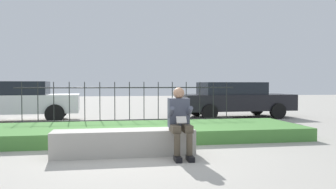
{
  "coord_description": "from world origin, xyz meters",
  "views": [
    {
      "loc": [
        -0.49,
        -6.18,
        1.34
      ],
      "look_at": [
        0.91,
        2.08,
        1.07
      ],
      "focal_mm": 35.0,
      "sensor_mm": 36.0,
      "label": 1
    }
  ],
  "objects": [
    {
      "name": "iron_fence",
      "position": [
        -0.0,
        3.48,
        0.73
      ],
      "size": [
        6.41,
        0.03,
        1.4
      ],
      "color": "#232326",
      "rests_on": "ground_plane"
    },
    {
      "name": "stone_bench",
      "position": [
        -0.28,
        0.0,
        0.21
      ],
      "size": [
        2.65,
        0.57,
        0.48
      ],
      "color": "#ADA89E",
      "rests_on": "ground_plane"
    },
    {
      "name": "car_parked_right",
      "position": [
        4.32,
        6.3,
        0.74
      ],
      "size": [
        4.49,
        2.05,
        1.41
      ],
      "rotation": [
        0.0,
        0.0,
        0.03
      ],
      "color": "black",
      "rests_on": "ground_plane"
    },
    {
      "name": "car_parked_left",
      "position": [
        -3.8,
        6.16,
        0.76
      ],
      "size": [
        4.22,
        2.1,
        1.43
      ],
      "rotation": [
        0.0,
        0.0,
        0.07
      ],
      "color": "silver",
      "rests_on": "ground_plane"
    },
    {
      "name": "grass_berm",
      "position": [
        0.0,
        1.88,
        0.15
      ],
      "size": [
        8.41,
        2.37,
        0.31
      ],
      "color": "#4C893D",
      "rests_on": "ground_plane"
    },
    {
      "name": "ground_plane",
      "position": [
        0.0,
        0.0,
        0.0
      ],
      "size": [
        60.0,
        60.0,
        0.0
      ],
      "primitive_type": "plane",
      "color": "#A8A399"
    },
    {
      "name": "person_seated_reader",
      "position": [
        0.72,
        -0.32,
        0.7
      ],
      "size": [
        0.42,
        0.73,
        1.28
      ],
      "color": "black",
      "rests_on": "ground_plane"
    }
  ]
}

